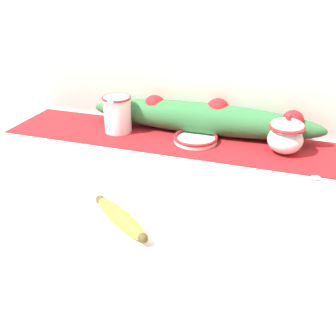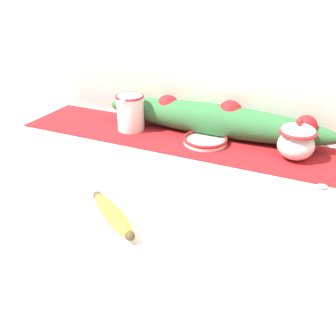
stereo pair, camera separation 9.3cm
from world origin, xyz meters
name	(u,v)px [view 2 (the right image)]	position (x,y,z in m)	size (l,w,h in m)	color
countertop	(174,302)	(0.00, 0.00, 0.46)	(1.38, 0.75, 0.93)	silver
back_wall	(226,47)	(0.00, 0.39, 1.20)	(2.18, 0.04, 2.40)	silver
table_runner	(205,143)	(0.00, 0.24, 0.93)	(1.27, 0.25, 0.00)	#A8191E
cream_pitcher	(131,111)	(-0.27, 0.24, 1.00)	(0.10, 0.12, 0.12)	white
sugar_bowl	(296,141)	(0.27, 0.24, 0.99)	(0.11, 0.11, 0.12)	white
small_dish	(206,140)	(0.00, 0.24, 0.94)	(0.14, 0.14, 0.02)	white
banana	(112,214)	(-0.05, -0.24, 0.95)	(0.18, 0.14, 0.04)	yellow
spoon	(315,187)	(0.34, 0.09, 0.93)	(0.16, 0.11, 0.01)	silver
poinsettia_garland	(214,119)	(0.00, 0.31, 0.99)	(0.78, 0.11, 0.12)	#2D6B38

